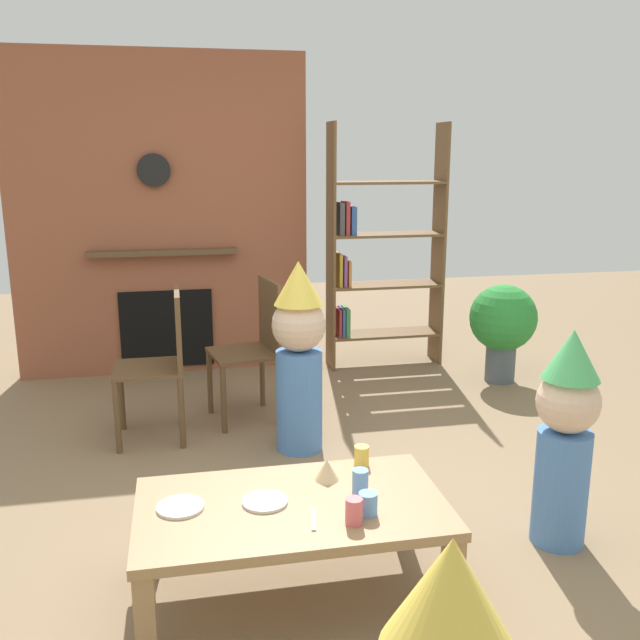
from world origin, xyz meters
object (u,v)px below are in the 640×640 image
Objects in this scene: paper_cup_near_right at (354,511)px; dining_chair_middle at (257,341)px; coffee_table at (292,516)px; paper_plate_front at (265,501)px; bookshelf at (377,255)px; paper_cup_center at (360,482)px; birthday_cake_slice at (327,470)px; paper_plate_rear at (180,507)px; dining_chair_left at (164,356)px; paper_cup_near_left at (368,504)px; child_by_the_chairs at (299,352)px; child_in_pink at (566,433)px; paper_cup_far_left at (362,456)px; potted_plant_tall at (503,322)px.

dining_chair_middle is (-0.11, 2.09, 0.07)m from paper_cup_near_right.
paper_plate_front is at bearing 166.99° from coffee_table.
coffee_table is at bearing -111.70° from bookshelf.
birthday_cake_slice is (-0.10, 0.15, -0.01)m from paper_cup_center.
paper_cup_center reaches higher than coffee_table.
dining_chair_left is (-0.08, 1.63, 0.12)m from paper_plate_rear.
paper_cup_near_left is at bearing -94.32° from paper_cup_center.
child_by_the_chairs is at bearing -120.14° from bookshelf.
child_in_pink is (1.63, 0.10, 0.12)m from paper_plate_rear.
dining_chair_left is at bearing 113.86° from birthday_cake_slice.
dining_chair_left is 1.00× the size of dining_chair_middle.
paper_cup_center is at bearing 3.83° from coffee_table.
child_by_the_chairs is at bearing 156.63° from dining_chair_left.
dining_chair_middle is at bearing 99.14° from paper_cup_far_left.
paper_cup_far_left is (0.08, 0.41, 0.00)m from paper_cup_near_left.
bookshelf is at bearing 143.19° from potted_plant_tall.
paper_cup_near_right is 0.95× the size of paper_cup_center.
dining_chair_middle is at bearing 95.06° from paper_cup_near_left.
dining_chair_left is at bearing 106.48° from coffee_table.
dining_chair_middle is (-0.18, 0.55, -0.07)m from child_by_the_chairs.
dining_chair_left is at bearing -48.54° from child_in_pink.
paper_plate_rear is (-0.41, 0.04, 0.06)m from coffee_table.
paper_cup_near_left reaches higher than paper_plate_front.
paper_cup_near_left is 1.50m from child_by_the_chairs.
paper_cup_center is 1.18× the size of paper_cup_far_left.
paper_cup_near_right is at bearing -110.41° from paper_cup_center.
coffee_table is at bearing 0.00° from child_by_the_chairs.
dining_chair_middle reaches higher than potted_plant_tall.
paper_plate_front is 0.31m from birthday_cake_slice.
bookshelf is 1.78m from child_by_the_chairs.
birthday_cake_slice is (0.27, 0.14, 0.04)m from paper_plate_front.
paper_plate_rear is 1.92m from dining_chair_middle.
coffee_table is 11.50× the size of paper_cup_center.
coffee_table is (-1.14, -2.87, -0.55)m from bookshelf.
paper_cup_near_left is 0.16m from paper_cup_center.
coffee_table is at bearing -0.00° from child_in_pink.
potted_plant_tall is at bearing 53.30° from paper_cup_center.
child_by_the_chairs reaches higher than coffee_table.
bookshelf is 1.10m from potted_plant_tall.
potted_plant_tall reaches higher than coffee_table.
dining_chair_middle reaches higher than paper_cup_near_right.
paper_plate_rear is at bearing -168.27° from birthday_cake_slice.
paper_plate_front and paper_plate_rear have the same top height.
paper_cup_near_right is 1.13× the size of paper_cup_far_left.
child_in_pink is 1.54m from child_by_the_chairs.
child_in_pink reaches higher than paper_cup_far_left.
birthday_cake_slice is at bearing 113.54° from dining_chair_left.
paper_cup_near_right reaches higher than birthday_cake_slice.
child_in_pink is at bearing 5.21° from paper_plate_front.
dining_chair_middle is at bearing -63.88° from child_in_pink.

